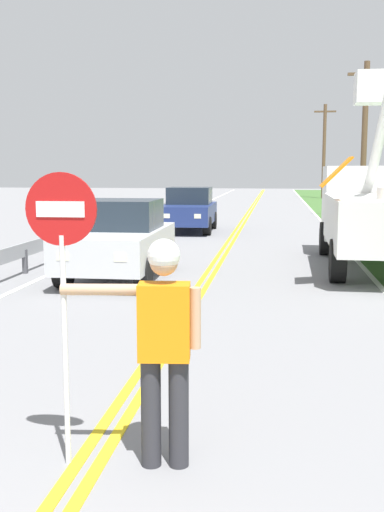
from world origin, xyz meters
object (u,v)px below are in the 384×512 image
object	(u,v)px
stop_sign_paddle	(62,254)
oncoming_sedan_nearest	(119,240)
flagger_worker	(163,338)
oncoming_sedan_second	(189,210)
utility_bucket_truck	(374,209)
utility_pole_mid	(364,137)
utility_pole_far	(324,150)

from	to	relation	value
stop_sign_paddle	oncoming_sedan_nearest	bearing A→B (deg)	101.81
flagger_worker	oncoming_sedan_second	xyz separation A→B (m)	(-2.45, 18.73, -0.21)
oncoming_sedan_nearest	utility_bucket_truck	bearing A→B (deg)	23.80
oncoming_sedan_second	utility_pole_mid	size ratio (longest dim) A/B	0.55
flagger_worker	oncoming_sedan_nearest	world-z (taller)	flagger_worker
flagger_worker	oncoming_sedan_nearest	size ratio (longest dim) A/B	0.44
flagger_worker	utility_pole_far	size ratio (longest dim) A/B	0.23
utility_bucket_truck	utility_pole_far	world-z (taller)	utility_pole_far
stop_sign_paddle	utility_bucket_truck	distance (m)	11.75
utility_bucket_truck	oncoming_sedan_second	bearing A→B (deg)	126.25
stop_sign_paddle	utility_bucket_truck	xyz separation A→B (m)	(4.02, 11.03, -0.32)
utility_bucket_truck	oncoming_sedan_second	xyz separation A→B (m)	(-5.70, 7.77, -0.56)
utility_pole_mid	utility_pole_far	xyz separation A→B (m)	(-0.27, 21.80, 0.13)
utility_pole_mid	stop_sign_paddle	bearing A→B (deg)	-102.41
oncoming_sedan_nearest	utility_pole_far	xyz separation A→B (m)	(7.37, 39.99, 3.26)
oncoming_sedan_second	oncoming_sedan_nearest	bearing A→B (deg)	-90.50
flagger_worker	utility_bucket_truck	xyz separation A→B (m)	(3.25, 10.95, 0.35)
utility_bucket_truck	utility_pole_mid	xyz separation A→B (m)	(1.85, 15.64, 2.57)
flagger_worker	stop_sign_paddle	xyz separation A→B (m)	(-0.76, -0.08, 0.66)
oncoming_sedan_nearest	utility_pole_mid	bearing A→B (deg)	67.21
stop_sign_paddle	utility_pole_far	distance (m)	48.85
stop_sign_paddle	utility_pole_mid	size ratio (longest dim) A/B	0.31
utility_bucket_truck	stop_sign_paddle	bearing A→B (deg)	-110.01
utility_bucket_truck	utility_pole_mid	bearing A→B (deg)	83.24
stop_sign_paddle	utility_pole_mid	xyz separation A→B (m)	(5.87, 26.67, 2.25)
utility_bucket_truck	oncoming_sedan_nearest	xyz separation A→B (m)	(-5.79, -2.55, -0.56)
flagger_worker	utility_pole_mid	world-z (taller)	utility_pole_mid
stop_sign_paddle	utility_pole_far	bearing A→B (deg)	83.41
flagger_worker	utility_pole_mid	distance (m)	27.23
flagger_worker	utility_bucket_truck	world-z (taller)	utility_bucket_truck
stop_sign_paddle	oncoming_sedan_second	size ratio (longest dim) A/B	0.56
utility_bucket_truck	oncoming_sedan_second	world-z (taller)	utility_bucket_truck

